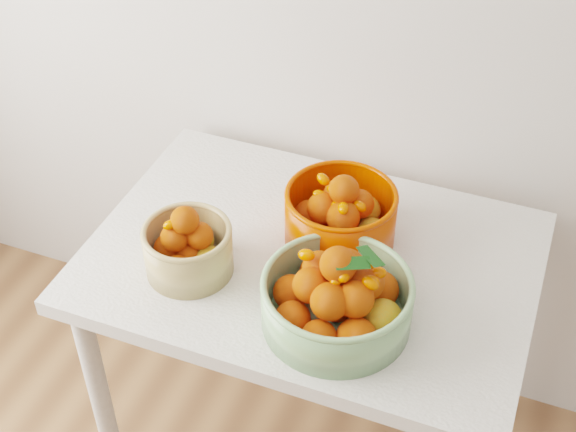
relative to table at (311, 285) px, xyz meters
name	(u,v)px	position (x,y,z in m)	size (l,w,h in m)	color
table	(311,285)	(0.00, 0.00, 0.00)	(1.00, 0.70, 0.75)	silver
bowl_cream	(188,248)	(-0.24, -0.14, 0.16)	(0.22, 0.22, 0.17)	tan
bowl_green	(338,298)	(0.12, -0.17, 0.16)	(0.35, 0.35, 0.20)	#81AD77
bowl_orange	(340,215)	(0.04, 0.07, 0.17)	(0.31, 0.31, 0.18)	red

